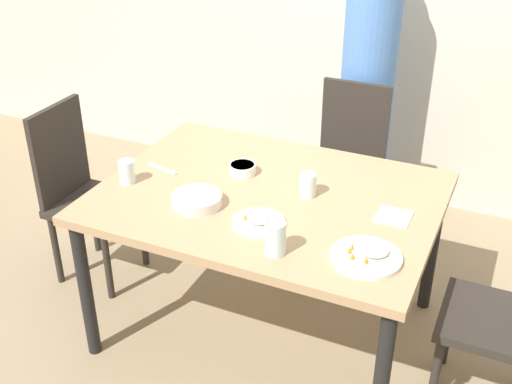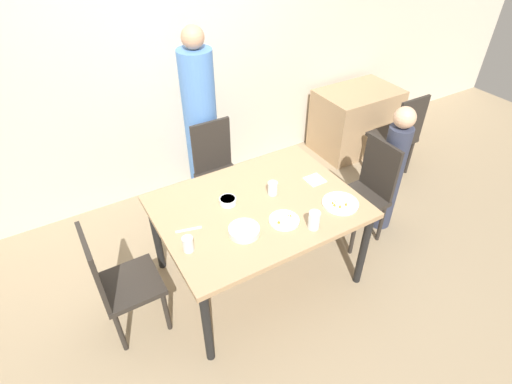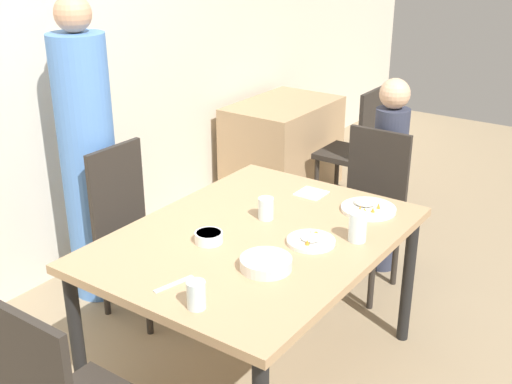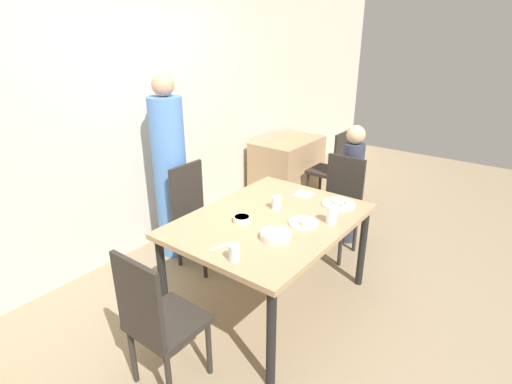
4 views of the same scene
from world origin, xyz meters
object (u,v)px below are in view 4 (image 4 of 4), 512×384
(person_adult, at_px, (171,175))
(glass_water_tall, at_px, (276,203))
(bowl_curry, at_px, (276,235))
(chair_adult_spot, at_px, (197,213))
(person_child, at_px, (351,187))
(plate_rice_adult, at_px, (303,222))
(chair_child_spot, at_px, (338,204))

(person_adult, height_order, glass_water_tall, person_adult)
(person_adult, bearing_deg, bowl_curry, -103.04)
(chair_adult_spot, distance_m, person_child, 1.57)
(bowl_curry, distance_m, plate_rice_adult, 0.30)
(chair_adult_spot, xyz_separation_m, glass_water_tall, (0.07, -0.83, 0.30))
(bowl_curry, xyz_separation_m, glass_water_tall, (0.40, 0.27, 0.03))
(chair_adult_spot, xyz_separation_m, bowl_curry, (-0.33, -1.10, 0.28))
(person_adult, relative_size, plate_rice_adult, 8.05)
(person_adult, relative_size, person_child, 1.41)
(plate_rice_adult, bearing_deg, bowl_curry, 173.20)
(person_child, height_order, plate_rice_adult, person_child)
(chair_child_spot, distance_m, person_adult, 1.62)
(person_adult, bearing_deg, glass_water_tall, -86.66)
(bowl_curry, bearing_deg, person_child, 5.86)
(person_adult, relative_size, bowl_curry, 8.09)
(chair_child_spot, xyz_separation_m, person_adult, (-0.98, 1.26, 0.30))
(bowl_curry, height_order, plate_rice_adult, bowl_curry)
(person_adult, distance_m, person_child, 1.79)
(person_child, distance_m, plate_rice_adult, 1.30)
(person_adult, bearing_deg, chair_child_spot, -52.13)
(person_adult, xyz_separation_m, person_child, (1.25, -1.26, -0.21))
(person_child, xyz_separation_m, glass_water_tall, (-1.18, 0.11, 0.21))
(chair_child_spot, distance_m, person_child, 0.28)
(plate_rice_adult, bearing_deg, person_child, 8.80)
(person_adult, bearing_deg, plate_rice_adult, -91.15)
(chair_adult_spot, distance_m, chair_child_spot, 1.36)
(person_adult, height_order, person_child, person_adult)
(person_child, xyz_separation_m, bowl_curry, (-1.58, -0.16, 0.19))
(chair_child_spot, bearing_deg, person_adult, -142.13)
(chair_child_spot, height_order, plate_rice_adult, chair_child_spot)
(chair_adult_spot, distance_m, person_adult, 0.44)
(bowl_curry, bearing_deg, glass_water_tall, 34.17)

